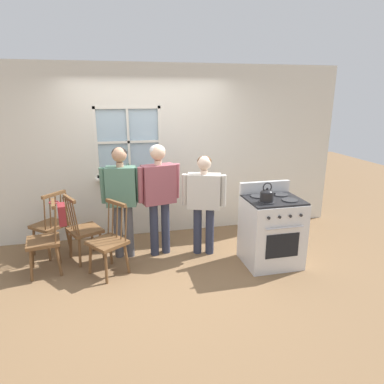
# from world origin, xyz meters

# --- Properties ---
(ground_plane) EXTENTS (16.00, 16.00, 0.00)m
(ground_plane) POSITION_xyz_m (0.00, 0.00, 0.00)
(ground_plane) COLOR brown
(wall_back) EXTENTS (6.40, 0.16, 2.70)m
(wall_back) POSITION_xyz_m (0.01, 1.40, 1.34)
(wall_back) COLOR silver
(wall_back) RESTS_ON ground_plane
(chair_by_window) EXTENTS (0.46, 0.48, 0.94)m
(chair_by_window) POSITION_xyz_m (-1.47, 0.37, 0.43)
(chair_by_window) COLOR brown
(chair_by_window) RESTS_ON ground_plane
(chair_near_wall) EXTENTS (0.57, 0.58, 0.94)m
(chair_near_wall) POSITION_xyz_m (-0.67, 0.16, 0.43)
(chair_near_wall) COLOR brown
(chair_near_wall) RESTS_ON ground_plane
(chair_center_cluster) EXTENTS (0.54, 0.55, 0.94)m
(chair_center_cluster) POSITION_xyz_m (-1.02, 0.63, 0.43)
(chair_center_cluster) COLOR brown
(chair_center_cluster) RESTS_ON ground_plane
(chair_near_stove) EXTENTS (0.58, 0.58, 0.94)m
(chair_near_stove) POSITION_xyz_m (-1.49, 0.93, 0.43)
(chair_near_stove) COLOR brown
(chair_near_stove) RESTS_ON ground_plane
(person_elderly_left) EXTENTS (0.56, 0.27, 1.57)m
(person_elderly_left) POSITION_xyz_m (-0.47, 0.60, 0.95)
(person_elderly_left) COLOR #4C4C51
(person_elderly_left) RESTS_ON ground_plane
(person_teen_center) EXTENTS (0.61, 0.30, 1.59)m
(person_teen_center) POSITION_xyz_m (0.04, 0.57, 0.98)
(person_teen_center) COLOR #2D3347
(person_teen_center) RESTS_ON ground_plane
(person_adult_right) EXTENTS (0.61, 0.35, 1.44)m
(person_adult_right) POSITION_xyz_m (0.66, 0.44, 0.87)
(person_adult_right) COLOR #2D3347
(person_adult_right) RESTS_ON ground_plane
(stove) EXTENTS (0.73, 0.68, 1.08)m
(stove) POSITION_xyz_m (1.47, -0.05, 0.47)
(stove) COLOR silver
(stove) RESTS_ON ground_plane
(kettle) EXTENTS (0.21, 0.17, 0.25)m
(kettle) POSITION_xyz_m (1.31, -0.19, 1.02)
(kettle) COLOR black
(kettle) RESTS_ON stove
(potted_plant) EXTENTS (0.16, 0.16, 0.24)m
(potted_plant) POSITION_xyz_m (-0.34, 1.31, 1.06)
(potted_plant) COLOR #935B3D
(potted_plant) RESTS_ON wall_back
(handbag) EXTENTS (0.21, 0.23, 0.31)m
(handbag) POSITION_xyz_m (-1.24, 0.41, 0.77)
(handbag) COLOR maroon
(handbag) RESTS_ON chair_by_window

